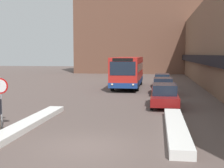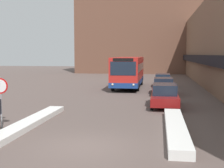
{
  "view_description": "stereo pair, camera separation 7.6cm",
  "coord_description": "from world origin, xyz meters",
  "px_view_note": "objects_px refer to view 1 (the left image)",
  "views": [
    {
      "loc": [
        2.73,
        -11.47,
        3.57
      ],
      "look_at": [
        -0.02,
        7.2,
        1.77
      ],
      "focal_mm": 50.0,
      "sensor_mm": 36.0,
      "label": 1
    },
    {
      "loc": [
        2.8,
        -11.46,
        3.57
      ],
      "look_at": [
        -0.02,
        7.2,
        1.77
      ],
      "focal_mm": 50.0,
      "sensor_mm": 36.0,
      "label": 2
    }
  ],
  "objects_px": {
    "stop_sign": "(1,92)",
    "city_bus": "(128,71)",
    "parked_car_front": "(164,95)",
    "parked_car_back": "(162,80)",
    "parked_car_middle": "(163,86)"
  },
  "relations": [
    {
      "from": "parked_car_back",
      "to": "city_bus",
      "type": "bearing_deg",
      "value": -161.56
    },
    {
      "from": "city_bus",
      "to": "stop_sign",
      "type": "bearing_deg",
      "value": -102.44
    },
    {
      "from": "parked_car_front",
      "to": "stop_sign",
      "type": "height_order",
      "value": "stop_sign"
    },
    {
      "from": "stop_sign",
      "to": "city_bus",
      "type": "bearing_deg",
      "value": 77.56
    },
    {
      "from": "parked_car_middle",
      "to": "parked_car_back",
      "type": "distance_m",
      "value": 6.28
    },
    {
      "from": "city_bus",
      "to": "parked_car_front",
      "type": "height_order",
      "value": "city_bus"
    },
    {
      "from": "parked_car_back",
      "to": "stop_sign",
      "type": "xyz_separation_m",
      "value": [
        -7.95,
        -20.66,
        1.05
      ]
    },
    {
      "from": "parked_car_front",
      "to": "stop_sign",
      "type": "distance_m",
      "value": 11.03
    },
    {
      "from": "parked_car_back",
      "to": "stop_sign",
      "type": "bearing_deg",
      "value": -111.04
    },
    {
      "from": "parked_car_back",
      "to": "stop_sign",
      "type": "height_order",
      "value": "stop_sign"
    },
    {
      "from": "parked_car_front",
      "to": "stop_sign",
      "type": "relative_size",
      "value": 1.91
    },
    {
      "from": "city_bus",
      "to": "parked_car_back",
      "type": "bearing_deg",
      "value": 18.44
    },
    {
      "from": "city_bus",
      "to": "stop_sign",
      "type": "xyz_separation_m",
      "value": [
        -4.29,
        -19.44,
        -0.0
      ]
    },
    {
      "from": "city_bus",
      "to": "parked_car_middle",
      "type": "relative_size",
      "value": 2.24
    },
    {
      "from": "city_bus",
      "to": "parked_car_middle",
      "type": "bearing_deg",
      "value": -54.12
    }
  ]
}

